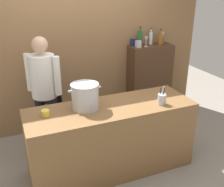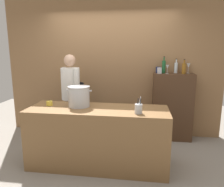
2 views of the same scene
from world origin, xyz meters
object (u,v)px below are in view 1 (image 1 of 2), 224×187
utensil_crock (162,99)px  wine_glass_wide (162,35)px  stockpot_large (85,96)px  wine_glass_tall (146,39)px  spice_tin_navy (133,42)px  spice_tin_silver (138,44)px  wine_bottle_clear (151,38)px  chef (44,88)px  butter_jar (46,113)px  wine_bottle_green (140,38)px  wine_bottle_amber (160,39)px

utensil_crock → wine_glass_wide: bearing=58.2°
stockpot_large → wine_glass_wide: bearing=33.8°
wine_glass_tall → wine_glass_wide: 0.43m
spice_tin_navy → spice_tin_silver: (0.01, -0.15, -0.00)m
wine_bottle_clear → wine_glass_tall: wine_bottle_clear is taller
stockpot_large → wine_glass_tall: (1.39, 1.06, 0.37)m
stockpot_large → wine_bottle_clear: (1.57, 1.21, 0.35)m
chef → stockpot_large: chef is taller
butter_jar → spice_tin_silver: size_ratio=0.84×
wine_bottle_green → spice_tin_navy: bearing=159.7°
wine_bottle_clear → wine_bottle_amber: bearing=-37.5°
wine_glass_wide → wine_bottle_green: bearing=-175.7°
butter_jar → wine_bottle_green: (1.81, 1.18, 0.49)m
butter_jar → wine_bottle_amber: (2.17, 1.12, 0.47)m
wine_glass_tall → spice_tin_navy: size_ratio=1.43×
wine_glass_tall → spice_tin_navy: 0.22m
wine_glass_wide → spice_tin_navy: (-0.56, 0.00, -0.08)m
chef → wine_glass_tall: chef is taller
utensil_crock → wine_bottle_clear: wine_bottle_clear is taller
butter_jar → wine_bottle_amber: 2.49m
stockpot_large → utensil_crock: 0.94m
wine_bottle_green → wine_bottle_clear: wine_bottle_green is taller
stockpot_large → wine_bottle_clear: bearing=37.6°
wine_bottle_clear → wine_bottle_amber: size_ratio=1.02×
wine_bottle_amber → wine_bottle_clear: bearing=142.5°
butter_jar → wine_glass_tall: size_ratio=0.56×
utensil_crock → chef: bearing=143.0°
wine_bottle_clear → wine_bottle_amber: (0.13, -0.10, -0.00)m
chef → wine_glass_wide: 2.27m
wine_bottle_clear → wine_glass_tall: (-0.18, -0.15, 0.01)m
stockpot_large → wine_glass_wide: wine_glass_wide is taller
stockpot_large → utensil_crock: stockpot_large is taller
spice_tin_navy → butter_jar: bearing=-144.5°
butter_jar → spice_tin_silver: spice_tin_silver is taller
butter_jar → spice_tin_silver: 2.07m
wine_glass_wide → spice_tin_navy: size_ratio=1.63×
wine_glass_tall → wine_glass_wide: wine_glass_wide is taller
wine_bottle_amber → utensil_crock: bearing=-120.6°
chef → spice_tin_navy: bearing=-120.0°
wine_bottle_amber → wine_glass_tall: bearing=-170.5°
wine_bottle_amber → spice_tin_navy: (-0.46, 0.10, -0.05)m
butter_jar → wine_glass_tall: 2.20m
wine_bottle_clear → wine_bottle_green: bearing=-170.0°
wine_glass_wide → wine_bottle_amber: bearing=-135.9°
chef → wine_glass_tall: (1.76, 0.35, 0.46)m
wine_bottle_green → wine_glass_tall: bearing=-62.8°
wine_bottle_green → spice_tin_navy: 0.13m
chef → spice_tin_silver: size_ratio=14.81×
chef → utensil_crock: 1.58m
chef → wine_bottle_amber: (2.06, 0.41, 0.44)m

